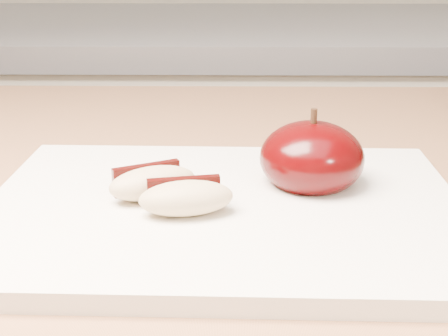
{
  "coord_description": "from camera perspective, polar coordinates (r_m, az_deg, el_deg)",
  "views": [
    {
      "loc": [
        0.04,
        0.01,
        1.08
      ],
      "look_at": [
        0.04,
        0.41,
        0.94
      ],
      "focal_mm": 50.0,
      "sensor_mm": 36.0,
      "label": 1
    }
  ],
  "objects": [
    {
      "name": "back_cabinet",
      "position": [
        1.34,
        -1.08,
        -6.97
      ],
      "size": [
        2.4,
        0.62,
        0.94
      ],
      "color": "silver",
      "rests_on": "ground"
    },
    {
      "name": "apple_half",
      "position": [
        0.46,
        8.02,
        0.91
      ],
      "size": [
        0.08,
        0.08,
        0.06
      ],
      "rotation": [
        0.0,
        0.0,
        0.03
      ],
      "color": "black",
      "rests_on": "cutting_board"
    },
    {
      "name": "cutting_board",
      "position": [
        0.43,
        -0.0,
        -3.92
      ],
      "size": [
        0.33,
        0.25,
        0.01
      ],
      "primitive_type": "cube",
      "rotation": [
        0.0,
        0.0,
        -0.02
      ],
      "color": "silver",
      "rests_on": "island_counter"
    },
    {
      "name": "apple_wedge_b",
      "position": [
        0.41,
        -3.5,
        -2.7
      ],
      "size": [
        0.07,
        0.04,
        0.02
      ],
      "rotation": [
        0.0,
        0.0,
        0.2
      ],
      "color": "tan",
      "rests_on": "cutting_board"
    },
    {
      "name": "apple_wedge_a",
      "position": [
        0.44,
        -6.6,
        -1.31
      ],
      "size": [
        0.07,
        0.05,
        0.02
      ],
      "rotation": [
        0.0,
        0.0,
        0.46
      ],
      "color": "tan",
      "rests_on": "cutting_board"
    }
  ]
}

